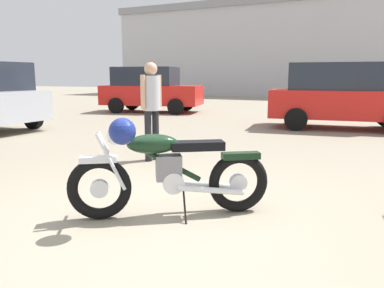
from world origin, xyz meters
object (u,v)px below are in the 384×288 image
vintage_motorcycle (166,170)px  pale_sedan_back (341,95)px  bystander (151,101)px  blue_hatchback_right (150,89)px

vintage_motorcycle → pale_sedan_back: 8.02m
bystander → vintage_motorcycle: bearing=138.3°
vintage_motorcycle → bystander: (-1.35, 2.36, 0.53)m
pale_sedan_back → vintage_motorcycle: bearing=-104.2°
bystander → blue_hatchback_right: 9.05m
bystander → pale_sedan_back: size_ratio=0.42×
blue_hatchback_right → bystander: bearing=-70.4°
blue_hatchback_right → pale_sedan_back: bearing=-27.4°
blue_hatchback_right → vintage_motorcycle: bearing=-69.8°
vintage_motorcycle → pale_sedan_back: size_ratio=0.47×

